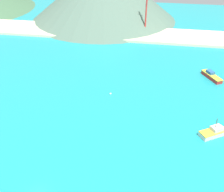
% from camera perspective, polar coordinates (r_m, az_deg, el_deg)
% --- Properties ---
extents(ground, '(260.00, 280.00, 0.50)m').
position_cam_1_polar(ground, '(83.54, -7.18, -3.29)').
color(ground, teal).
extents(fishing_boat_3, '(7.79, 6.40, 5.32)m').
position_cam_1_polar(fishing_boat_3, '(78.18, 20.14, -6.98)').
color(fishing_boat_3, silver).
rests_on(fishing_boat_3, ground).
extents(fishing_boat_6, '(6.78, 9.44, 2.46)m').
position_cam_1_polar(fishing_boat_6, '(106.35, 19.73, 3.88)').
color(fishing_boat_6, red).
rests_on(fishing_boat_6, ground).
extents(buoy_0, '(0.63, 0.63, 0.63)m').
position_cam_1_polar(buoy_0, '(91.02, -0.29, 0.48)').
color(buoy_0, silver).
rests_on(buoy_0, ground).
extents(beach_strip, '(247.00, 21.03, 1.20)m').
position_cam_1_polar(beach_strip, '(143.63, 0.58, 12.79)').
color(beach_strip, beige).
rests_on(beach_strip, ground).
extents(radio_tower, '(2.52, 2.02, 25.23)m').
position_cam_1_polar(radio_tower, '(139.85, 7.05, 17.28)').
color(radio_tower, '#B7332D').
rests_on(radio_tower, ground).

